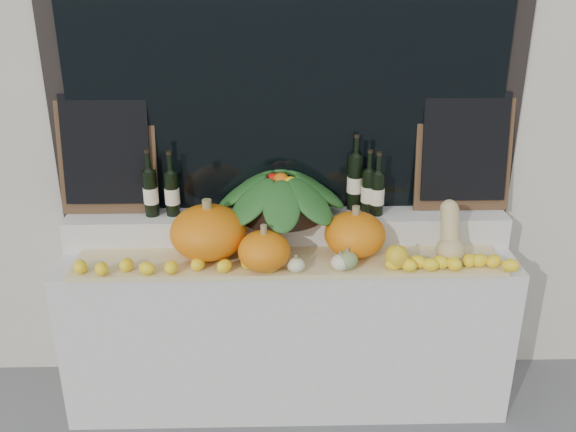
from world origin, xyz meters
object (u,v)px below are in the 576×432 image
Objects in this scene: pumpkin_right at (355,234)px; wine_bottle_tall at (355,182)px; produce_bowl at (281,194)px; pumpkin_left at (208,232)px; butternut_squash at (450,236)px.

wine_bottle_tall is (0.03, 0.28, 0.17)m from pumpkin_right.
pumpkin_left is at bearing -150.07° from produce_bowl.
wine_bottle_tall is (-0.43, 0.34, 0.16)m from butternut_squash.
pumpkin_left is 0.72m from pumpkin_right.
butternut_squash is at bearing -7.41° from pumpkin_right.
produce_bowl is (-0.82, 0.26, 0.12)m from butternut_squash.
wine_bottle_tall reaches higher than pumpkin_right.
pumpkin_right is at bearing 0.24° from pumpkin_left.
pumpkin_left is 1.24× the size of pumpkin_right.
pumpkin_left is 1.18m from butternut_squash.
pumpkin_right is 0.43× the size of produce_bowl.
produce_bowl is 0.40m from wine_bottle_tall.
pumpkin_left is at bearing -179.76° from pumpkin_right.
produce_bowl reaches higher than butternut_squash.
wine_bottle_tall reaches higher than butternut_squash.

